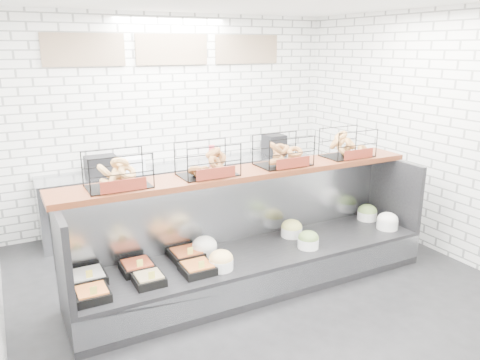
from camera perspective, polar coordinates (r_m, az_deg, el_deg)
ground at (r=5.10m, az=3.68°, el=-13.96°), size 5.50×5.50×0.00m
room_shell at (r=4.96m, az=0.42°, el=10.40°), size 5.02×5.51×3.01m
display_case at (r=5.20m, az=1.64°, el=-9.20°), size 4.00×0.90×1.20m
bagel_shelf at (r=5.01m, az=0.89°, el=2.52°), size 4.10×0.50×0.40m
prep_counter at (r=6.92m, az=-6.80°, el=-1.56°), size 4.00×0.60×1.20m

